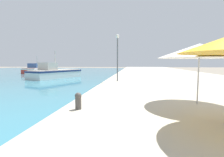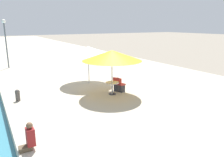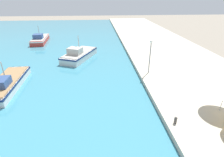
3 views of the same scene
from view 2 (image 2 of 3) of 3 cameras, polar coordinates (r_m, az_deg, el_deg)
The scene contains 9 objects.
quay_promenade at distance 40.48m, azimuth -18.11°, elevation 7.08°, with size 16.00×90.00×0.53m.
cafe_umbrella_pink at distance 12.58m, azimuth -0.00°, elevation 6.04°, with size 3.45×3.45×2.67m.
cafe_umbrella_white at distance 15.28m, azimuth -6.22°, elevation 7.21°, with size 3.49×3.49×2.63m.
cafe_table at distance 13.07m, azimuth 0.06°, elevation -1.87°, with size 0.80×0.80×0.74m.
cafe_chair_left at distance 13.76m, azimuth 1.31°, elevation -1.96°, with size 0.58×0.57×0.91m.
cafe_chair_right at distance 13.59m, azimuth 2.37°, elevation -2.17°, with size 0.49×0.47×0.91m.
person_at_quay at distance 8.01m, azimuth -20.82°, elevation -14.29°, with size 0.53×0.36×0.97m.
mooring_bollard at distance 13.04m, azimuth -23.44°, elevation -3.94°, with size 0.26×0.26×0.65m.
lamppost at distance 23.12m, azimuth -26.12°, elevation 10.07°, with size 0.36×0.36×4.56m.
Camera 2 is at (-0.54, -2.33, 4.63)m, focal length 35.00 mm.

